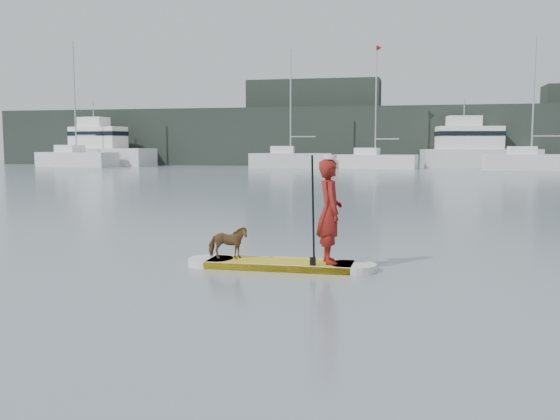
% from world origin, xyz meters
% --- Properties ---
extents(ground, '(140.00, 140.00, 0.00)m').
position_xyz_m(ground, '(0.00, 0.00, 0.00)').
color(ground, slate).
rests_on(ground, ground).
extents(paddleboard, '(3.30, 0.81, 0.12)m').
position_xyz_m(paddleboard, '(-1.16, -2.20, 0.06)').
color(paddleboard, gold).
rests_on(paddleboard, ground).
extents(paddler, '(0.61, 0.74, 1.75)m').
position_xyz_m(paddler, '(-0.31, -2.20, 0.99)').
color(paddler, maroon).
rests_on(paddler, paddleboard).
extents(white_cap, '(0.22, 0.22, 0.07)m').
position_xyz_m(white_cap, '(-0.31, -2.20, 1.90)').
color(white_cap, silver).
rests_on(white_cap, paddler).
extents(dog, '(0.74, 0.47, 0.58)m').
position_xyz_m(dog, '(-2.09, -2.20, 0.41)').
color(dog, '#55391D').
rests_on(dog, paddleboard).
extents(paddle, '(0.10, 0.30, 2.00)m').
position_xyz_m(paddle, '(-0.54, -2.49, 0.80)').
color(paddle, black).
rests_on(paddle, ground).
extents(sailboat_a, '(8.76, 4.34, 12.19)m').
position_xyz_m(sailboat_a, '(-31.99, 43.35, 0.85)').
color(sailboat_a, silver).
rests_on(sailboat_a, ground).
extents(sailboat_c, '(7.84, 3.46, 10.89)m').
position_xyz_m(sailboat_c, '(-10.68, 44.68, 0.81)').
color(sailboat_c, silver).
rests_on(sailboat_c, ground).
extents(sailboat_d, '(7.78, 3.38, 11.08)m').
position_xyz_m(sailboat_d, '(-2.89, 45.26, 0.79)').
color(sailboat_d, silver).
rests_on(sailboat_d, ground).
extents(sailboat_e, '(7.81, 2.82, 11.18)m').
position_xyz_m(sailboat_e, '(10.35, 43.93, 0.80)').
color(sailboat_e, silver).
rests_on(sailboat_e, ground).
extents(motor_yacht_a, '(11.05, 4.98, 6.39)m').
position_xyz_m(motor_yacht_a, '(6.22, 48.67, 1.80)').
color(motor_yacht_a, silver).
rests_on(motor_yacht_a, ground).
extents(motor_yacht_b, '(10.43, 4.88, 6.62)m').
position_xyz_m(motor_yacht_b, '(-30.88, 46.71, 1.86)').
color(motor_yacht_b, silver).
rests_on(motor_yacht_b, ground).
extents(shore_mass, '(90.00, 6.00, 6.00)m').
position_xyz_m(shore_mass, '(0.00, 53.00, 3.00)').
color(shore_mass, black).
rests_on(shore_mass, ground).
extents(shore_building_west, '(14.00, 4.00, 9.00)m').
position_xyz_m(shore_building_west, '(-10.00, 54.00, 4.50)').
color(shore_building_west, black).
rests_on(shore_building_west, ground).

